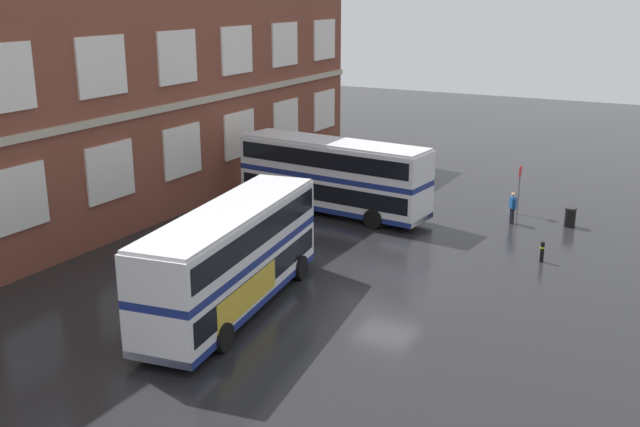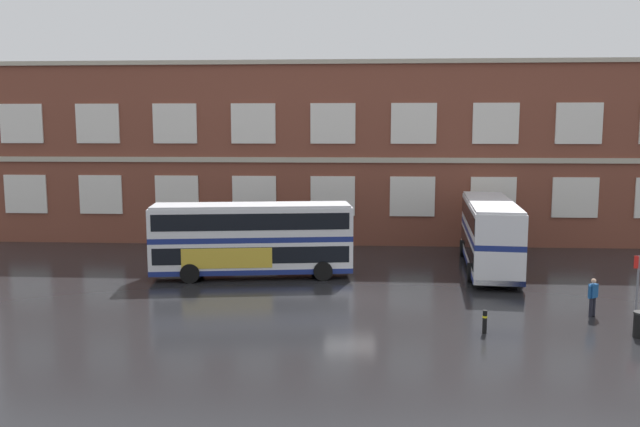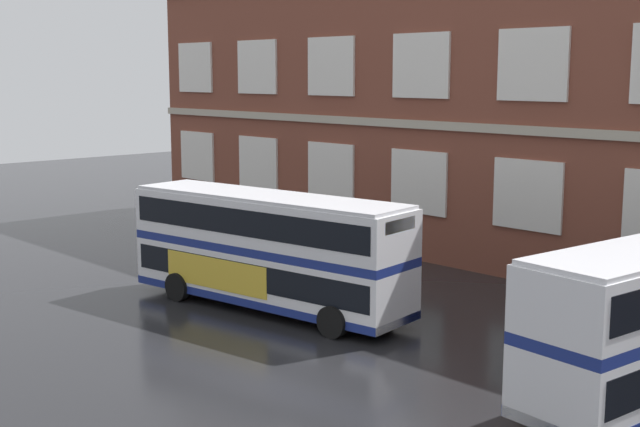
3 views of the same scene
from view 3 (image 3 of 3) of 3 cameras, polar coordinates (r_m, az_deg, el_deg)
ground_plane at (r=25.10m, az=0.99°, el=-9.75°), size 120.00×120.00×0.00m
brick_terminal_building at (r=37.47m, az=17.24°, el=5.98°), size 49.76×8.19×12.86m
double_decker_near at (r=29.87m, az=-3.50°, el=-2.38°), size 11.25×4.09×4.07m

